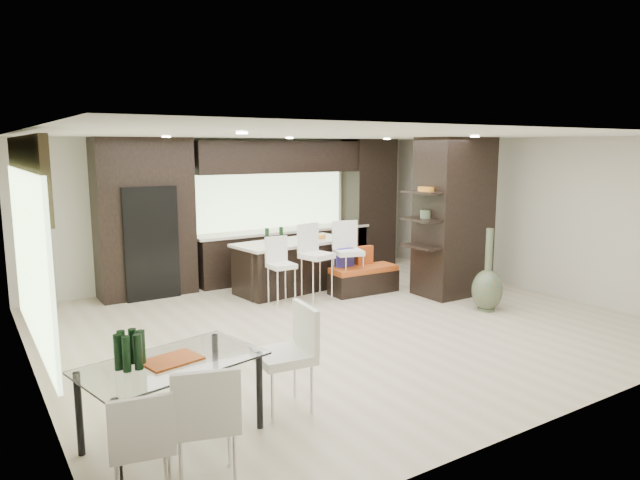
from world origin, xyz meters
TOP-DOWN VIEW (x-y plane):
  - ground at (0.00, 0.00)m, footprint 8.00×8.00m
  - back_wall at (0.00, 3.50)m, footprint 8.00×0.02m
  - left_wall at (-4.00, 0.00)m, footprint 0.02×7.00m
  - right_wall at (4.00, 0.00)m, footprint 0.02×7.00m
  - ceiling at (0.00, 0.00)m, footprint 8.00×7.00m
  - window_left at (-3.96, 0.20)m, footprint 0.04×3.20m
  - window_back at (0.60, 3.46)m, footprint 3.40×0.04m
  - stone_accent at (-3.93, 0.20)m, footprint 0.08×3.00m
  - ceiling_spots at (0.00, 0.25)m, footprint 4.00×3.00m
  - back_cabinetry at (0.50, 3.17)m, footprint 6.80×0.68m
  - refrigerator at (-1.90, 3.12)m, footprint 0.90×0.68m
  - partition_column at (2.60, 0.40)m, footprint 1.20×0.80m
  - kitchen_island at (0.40, 2.11)m, footprint 2.22×1.16m
  - stool_left at (-0.25, 1.36)m, footprint 0.40×0.40m
  - stool_mid at (0.40, 1.33)m, footprint 0.54×0.54m
  - stool_right at (1.05, 1.33)m, footprint 0.56×0.56m
  - bench at (1.34, 1.27)m, footprint 1.24×0.51m
  - floor_vase at (2.30, -0.66)m, footprint 0.53×0.53m
  - dining_table at (-3.15, -1.96)m, footprint 1.65×1.15m
  - chair_near at (-3.15, -2.70)m, footprint 0.62×0.62m
  - chair_far at (-3.62, -2.68)m, footprint 0.52×0.52m
  - chair_end at (-2.06, -1.96)m, footprint 0.57×0.57m

SIDE VIEW (x-z plane):
  - ground at x=0.00m, z-range 0.00..0.00m
  - bench at x=1.34m, z-range 0.00..0.47m
  - dining_table at x=-3.15m, z-range 0.00..0.73m
  - chair_far at x=-3.62m, z-range 0.00..0.81m
  - kitchen_island at x=0.40m, z-range 0.00..0.89m
  - stool_left at x=-0.25m, z-range 0.00..0.89m
  - chair_near at x=-3.15m, z-range 0.00..0.91m
  - chair_end at x=-2.06m, z-range 0.00..0.95m
  - stool_right at x=1.05m, z-range 0.00..1.02m
  - stool_mid at x=0.40m, z-range 0.00..1.03m
  - floor_vase at x=2.30m, z-range 0.00..1.30m
  - refrigerator at x=-1.90m, z-range 0.00..1.90m
  - back_wall at x=0.00m, z-range 0.00..2.70m
  - left_wall at x=-4.00m, z-range 0.00..2.70m
  - right_wall at x=4.00m, z-range 0.00..2.70m
  - window_left at x=-3.96m, z-range 0.40..2.30m
  - back_cabinetry at x=0.50m, z-range 0.00..2.70m
  - partition_column at x=2.60m, z-range 0.00..2.70m
  - window_back at x=0.60m, z-range 0.95..2.15m
  - stone_accent at x=-3.93m, z-range 1.85..2.65m
  - ceiling_spots at x=0.00m, z-range 2.67..2.69m
  - ceiling at x=0.00m, z-range 2.69..2.71m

